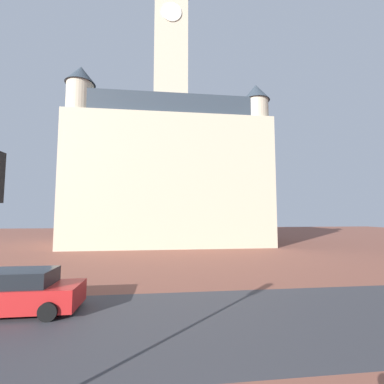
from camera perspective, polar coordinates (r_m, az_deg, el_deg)
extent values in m
plane|color=brown|center=(11.83, -0.34, -22.80)|extent=(120.00, 120.00, 0.00)
cube|color=#38383D|center=(9.82, 1.21, -26.62)|extent=(120.00, 6.57, 0.00)
cube|color=beige|center=(33.44, -4.98, 1.39)|extent=(22.96, 12.72, 14.61)
cube|color=#2D3842|center=(35.40, -4.88, 15.21)|extent=(21.12, 11.70, 2.40)
cube|color=beige|center=(35.55, -4.84, 15.87)|extent=(4.29, 4.29, 32.50)
cylinder|color=silver|center=(40.40, -4.55, 34.88)|extent=(2.58, 0.15, 2.58)
cylinder|color=beige|center=(30.23, -24.03, 5.60)|extent=(2.80, 2.80, 17.87)
cone|color=#2D3842|center=(33.44, -23.38, 22.60)|extent=(3.20, 3.20, 2.00)
cylinder|color=beige|center=(30.78, 14.28, 4.29)|extent=(2.80, 2.80, 16.97)
cone|color=#2D3842|center=(33.61, 13.92, 20.46)|extent=(3.20, 3.20, 2.00)
cube|color=red|center=(12.15, -34.41, -18.60)|extent=(4.55, 1.73, 0.82)
cube|color=black|center=(11.99, -34.25, -15.40)|extent=(2.55, 1.52, 0.57)
cylinder|color=black|center=(12.43, -25.97, -19.90)|extent=(0.64, 0.22, 0.64)
cylinder|color=black|center=(10.87, -29.21, -22.06)|extent=(0.64, 0.22, 0.64)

